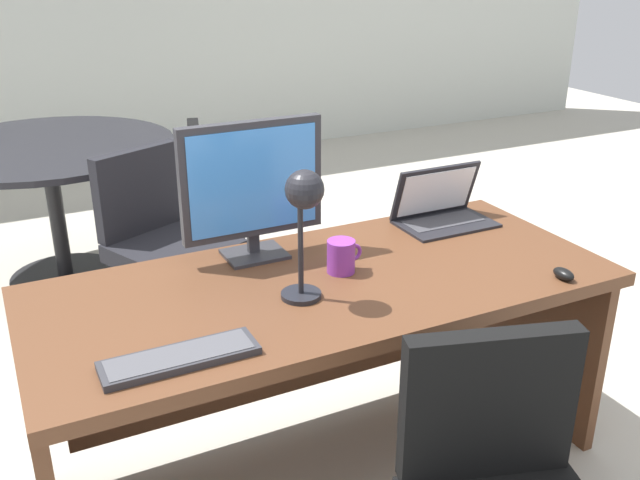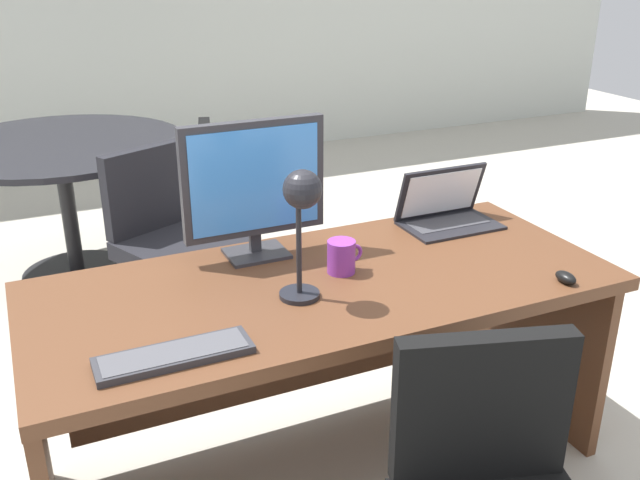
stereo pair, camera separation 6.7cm
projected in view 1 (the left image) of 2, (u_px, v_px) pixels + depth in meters
name	position (u px, v px, depth m)	size (l,w,h in m)	color
ground	(197.00, 292.00, 3.72)	(12.00, 12.00, 0.00)	#B7B2A3
desk	(319.00, 326.00, 2.31)	(1.81, 0.78, 0.72)	#56331E
monitor	(252.00, 184.00, 2.27)	(0.48, 0.16, 0.46)	#2D2D33
laptop	(440.00, 205.00, 2.64)	(0.35, 0.23, 0.21)	black
keyboard	(180.00, 358.00, 1.76)	(0.39, 0.12, 0.02)	#2D2D33
mouse	(564.00, 274.00, 2.20)	(0.04, 0.08, 0.03)	black
desk_lamp	(304.00, 207.00, 1.96)	(0.12, 0.14, 0.40)	black
coffee_mug	(342.00, 256.00, 2.23)	(0.12, 0.09, 0.11)	purple
meeting_table	(51.00, 179.00, 3.62)	(1.27, 1.27, 0.76)	black
meeting_chair_near	(168.00, 264.00, 3.18)	(0.61, 0.62, 0.86)	black
meeting_chair_far	(230.00, 213.00, 3.87)	(0.58, 0.57, 0.81)	black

